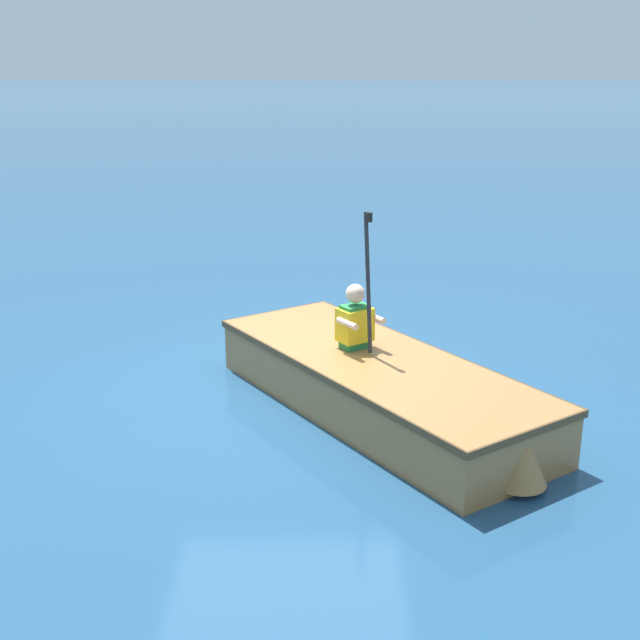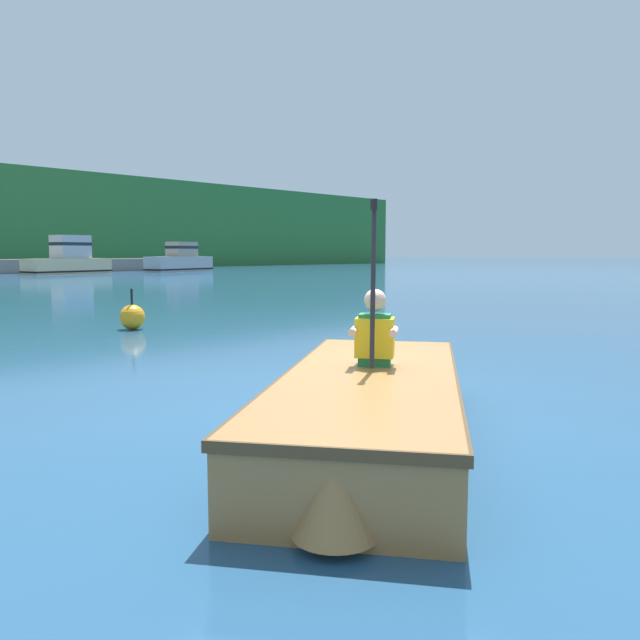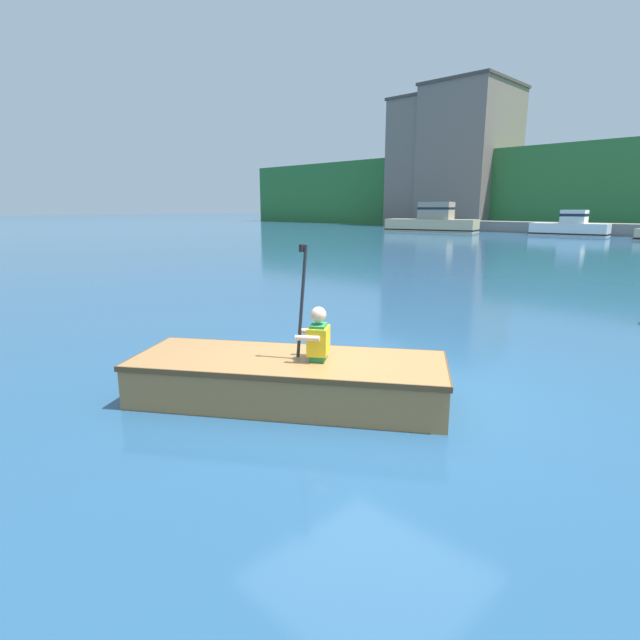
# 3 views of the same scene
# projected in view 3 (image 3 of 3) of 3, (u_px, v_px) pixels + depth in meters

# --- Properties ---
(ground_plane) EXTENTS (300.00, 300.00, 0.00)m
(ground_plane) POSITION_uv_depth(u_px,v_px,m) (375.00, 393.00, 5.79)
(ground_plane) COLOR navy
(waterfront_warehouse_left) EXTENTS (10.04, 9.97, 14.38)m
(waterfront_warehouse_left) POSITION_uv_depth(u_px,v_px,m) (443.00, 163.00, 58.90)
(waterfront_warehouse_left) COLOR #75665B
(waterfront_warehouse_left) RESTS_ON ground
(waterfront_office_block_center) EXTENTS (8.46, 10.02, 15.23)m
(waterfront_office_block_center) POSITION_uv_depth(u_px,v_px,m) (470.00, 157.00, 56.12)
(waterfront_office_block_center) COLOR #75665B
(waterfront_office_block_center) RESTS_ON ground
(moored_boat_dock_west_inner) EXTENTS (8.27, 4.14, 2.57)m
(moored_boat_dock_west_inner) POSITION_uv_depth(u_px,v_px,m) (433.00, 221.00, 43.98)
(moored_boat_dock_west_inner) COLOR #CCB789
(moored_boat_dock_west_inner) RESTS_ON ground
(moored_boat_dock_east_end) EXTENTS (5.56, 2.30, 1.92)m
(moored_boat_dock_east_end) POSITION_uv_depth(u_px,v_px,m) (570.00, 227.00, 37.68)
(moored_boat_dock_east_end) COLOR white
(moored_boat_dock_east_end) RESTS_ON ground
(rowboat_foreground) EXTENTS (3.53, 2.94, 0.49)m
(rowboat_foreground) POSITION_uv_depth(u_px,v_px,m) (284.00, 377.00, 5.53)
(rowboat_foreground) COLOR #A3703D
(rowboat_foreground) RESTS_ON ground
(person_paddler) EXTENTS (0.45, 0.45, 1.25)m
(person_paddler) POSITION_uv_depth(u_px,v_px,m) (317.00, 336.00, 5.36)
(person_paddler) COLOR #267F3F
(person_paddler) RESTS_ON rowboat_foreground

